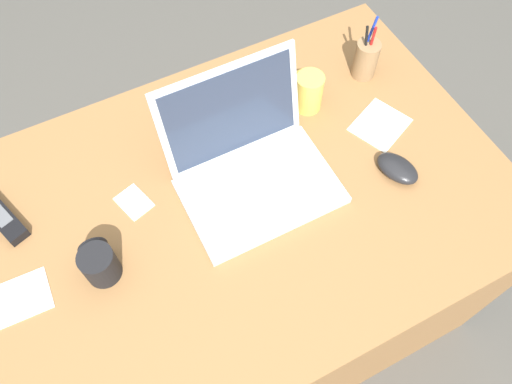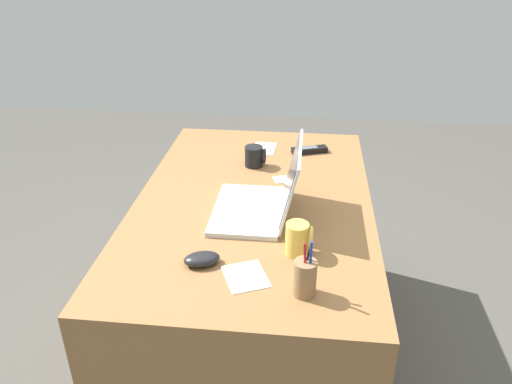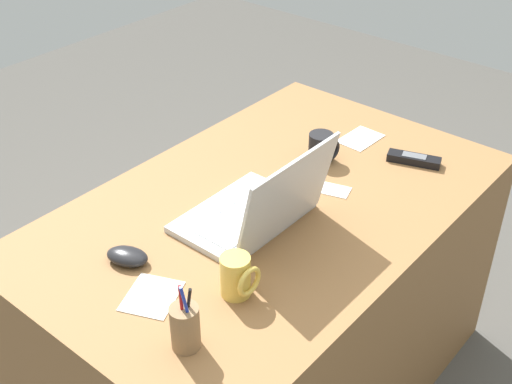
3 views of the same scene
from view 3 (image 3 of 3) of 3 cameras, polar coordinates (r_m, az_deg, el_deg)
ground_plane at (r=2.35m, az=0.94°, el=-15.91°), size 6.00×6.00×0.00m
desk at (r=2.08m, az=1.03°, el=-9.33°), size 1.36×0.85×0.74m
laptop at (r=1.73m, az=0.08°, el=-1.51°), size 0.35×0.29×0.25m
computer_mouse at (r=1.67m, az=-10.82°, el=-5.35°), size 0.10×0.12×0.04m
coffee_mug_white at (r=2.03m, az=5.59°, el=3.79°), size 0.07×0.09×0.09m
coffee_mug_tall at (r=1.53m, az=-1.62°, el=-7.14°), size 0.07×0.08×0.10m
cordless_phone at (r=2.08m, az=13.19°, el=2.72°), size 0.09×0.16×0.03m
pen_holder at (r=1.42m, az=-6.00°, el=-11.24°), size 0.06×0.06×0.18m
paper_note_near_laptop at (r=1.57m, az=-8.79°, el=-8.68°), size 0.17×0.16×0.00m
paper_note_left at (r=1.91m, az=6.71°, el=0.14°), size 0.08×0.10×0.00m
paper_note_right at (r=2.18m, az=8.81°, el=4.48°), size 0.14×0.10×0.00m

